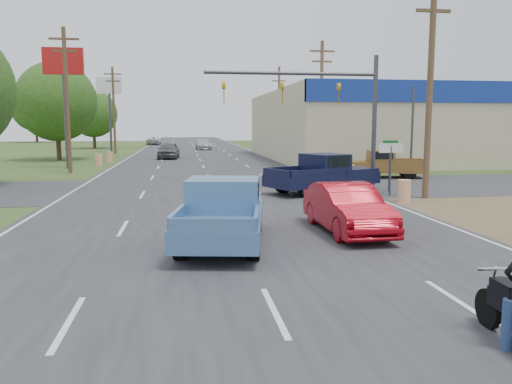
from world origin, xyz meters
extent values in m
plane|color=#30441B|center=(0.00, 0.00, 0.00)|extent=(200.00, 200.00, 0.00)
cube|color=#2D2D30|center=(0.00, 40.00, 0.01)|extent=(15.00, 180.00, 0.02)
cube|color=#2D2D30|center=(0.00, 18.00, 0.01)|extent=(120.00, 10.00, 0.02)
cube|color=brown|center=(11.00, 10.00, 0.01)|extent=(8.00, 18.00, 0.01)
cube|color=#B7A88C|center=(32.00, 40.00, 3.30)|extent=(50.00, 28.00, 6.60)
cylinder|color=#4C3823|center=(9.50, 13.00, 5.00)|extent=(0.28, 0.28, 10.00)
cube|color=#4C3823|center=(9.50, 13.00, 8.40)|extent=(1.60, 0.14, 0.14)
cylinder|color=#4C3823|center=(9.50, 31.00, 5.00)|extent=(0.28, 0.28, 10.00)
cube|color=#4C3823|center=(9.50, 31.00, 9.20)|extent=(2.00, 0.14, 0.14)
cube|color=#4C3823|center=(9.50, 31.00, 8.40)|extent=(1.60, 0.14, 0.14)
cylinder|color=#4C3823|center=(9.50, 49.00, 5.00)|extent=(0.28, 0.28, 10.00)
cube|color=#4C3823|center=(9.50, 49.00, 9.20)|extent=(2.00, 0.14, 0.14)
cube|color=#4C3823|center=(9.50, 49.00, 8.40)|extent=(1.60, 0.14, 0.14)
cylinder|color=#4C3823|center=(-9.50, 28.00, 5.00)|extent=(0.28, 0.28, 10.00)
cube|color=#4C3823|center=(-9.50, 28.00, 9.20)|extent=(2.00, 0.14, 0.14)
cube|color=#4C3823|center=(-9.50, 28.00, 8.40)|extent=(1.60, 0.14, 0.14)
cylinder|color=#4C3823|center=(-9.50, 52.00, 5.00)|extent=(0.28, 0.28, 10.00)
cube|color=#4C3823|center=(-9.50, 52.00, 9.20)|extent=(2.00, 0.14, 0.14)
cube|color=#4C3823|center=(-9.50, 52.00, 8.40)|extent=(1.60, 0.14, 0.14)
cylinder|color=#422D19|center=(-13.50, 42.00, 1.62)|extent=(0.44, 0.44, 3.24)
sphere|color=#1D4714|center=(-13.50, 42.00, 5.58)|extent=(7.56, 7.56, 7.56)
cylinder|color=#422D19|center=(-14.20, 66.00, 1.44)|extent=(0.44, 0.44, 2.88)
sphere|color=#1D4714|center=(-14.20, 66.00, 4.96)|extent=(6.72, 6.72, 6.72)
cylinder|color=#422D19|center=(30.00, 95.00, 1.71)|extent=(0.44, 0.44, 3.42)
sphere|color=#1D4714|center=(30.00, 95.00, 5.89)|extent=(7.98, 7.98, 7.98)
cylinder|color=#422D19|center=(-30.00, 95.00, 1.89)|extent=(0.44, 0.44, 3.78)
sphere|color=#1D4714|center=(-30.00, 95.00, 6.51)|extent=(8.82, 8.82, 8.82)
cylinder|color=orange|center=(8.00, 12.00, 0.50)|extent=(0.56, 0.56, 1.00)
cylinder|color=orange|center=(8.40, 20.50, 0.50)|extent=(0.56, 0.56, 1.00)
cylinder|color=orange|center=(-8.50, 34.00, 0.50)|extent=(0.56, 0.56, 1.00)
cylinder|color=orange|center=(-8.20, 38.00, 0.50)|extent=(0.56, 0.56, 1.00)
cylinder|color=#3F3F44|center=(-10.50, 32.00, 4.50)|extent=(0.30, 0.30, 9.00)
cube|color=#B21414|center=(-10.50, 32.00, 8.20)|extent=(3.00, 0.35, 2.00)
cylinder|color=#3F3F44|center=(-10.50, 56.00, 4.50)|extent=(0.30, 0.30, 9.00)
cube|color=white|center=(-10.50, 56.00, 8.20)|extent=(3.00, 0.35, 2.00)
cylinder|color=#3F3F44|center=(8.20, 14.00, 1.20)|extent=(0.08, 0.08, 2.40)
cube|color=white|center=(8.20, 14.00, 2.30)|extent=(1.20, 0.05, 0.45)
cylinder|color=#3F3F44|center=(8.80, 15.50, 1.20)|extent=(0.08, 0.08, 2.40)
cube|color=#0C591E|center=(8.80, 15.50, 2.50)|extent=(0.80, 0.04, 0.22)
cylinder|color=#3F3F44|center=(8.50, 17.00, 3.50)|extent=(0.24, 0.24, 7.00)
cylinder|color=#3F3F44|center=(4.00, 17.00, 6.00)|extent=(9.00, 0.18, 0.18)
imported|color=gold|center=(6.50, 17.00, 5.55)|extent=(0.18, 0.40, 1.10)
imported|color=gold|center=(3.50, 17.00, 5.55)|extent=(0.18, 0.40, 1.10)
imported|color=gold|center=(0.50, 17.00, 5.55)|extent=(0.18, 0.40, 1.10)
imported|color=#9B0712|center=(3.50, 6.38, 0.77)|extent=(1.76, 4.72, 1.54)
cylinder|color=black|center=(3.44, -1.18, 0.34)|extent=(0.16, 0.68, 0.67)
cube|color=black|center=(3.41, -1.64, 0.83)|extent=(0.29, 0.57, 0.22)
cylinder|color=white|center=(3.43, -1.33, 1.07)|extent=(0.66, 0.08, 0.05)
cylinder|color=black|center=(-1.11, 7.24, 0.44)|extent=(0.47, 0.91, 0.87)
cylinder|color=black|center=(0.69, 6.93, 0.44)|extent=(0.47, 0.91, 0.87)
cylinder|color=black|center=(-1.69, 3.90, 0.44)|extent=(0.47, 0.91, 0.87)
cylinder|color=black|center=(0.11, 3.59, 0.44)|extent=(0.47, 0.91, 0.87)
cube|color=#4C75A3|center=(-0.50, 5.41, 0.67)|extent=(3.10, 5.95, 0.57)
cube|color=#4C75A3|center=(-0.21, 7.09, 1.03)|extent=(2.40, 2.47, 0.20)
cube|color=#4C75A3|center=(-0.48, 5.53, 1.41)|extent=(2.26, 2.01, 0.93)
cube|color=black|center=(-0.48, 5.53, 1.58)|extent=(2.25, 1.68, 0.49)
cube|color=#4C75A3|center=(-0.97, 2.68, 1.11)|extent=(1.99, 0.42, 0.33)
cylinder|color=black|center=(6.52, 17.21, 0.45)|extent=(0.96, 0.69, 0.90)
cylinder|color=black|center=(7.32, 15.49, 0.45)|extent=(0.96, 0.69, 0.90)
cylinder|color=black|center=(3.33, 15.71, 0.45)|extent=(0.96, 0.69, 0.90)
cylinder|color=black|center=(4.13, 13.99, 0.45)|extent=(0.96, 0.69, 0.90)
cube|color=black|center=(5.33, 15.60, 0.70)|extent=(6.28, 4.54, 0.59)
cube|color=black|center=(6.92, 16.35, 1.07)|extent=(2.93, 2.89, 0.20)
cube|color=black|center=(5.43, 15.65, 1.47)|extent=(2.48, 2.63, 0.96)
cube|color=black|center=(5.43, 15.65, 1.64)|extent=(2.18, 2.52, 0.51)
cube|color=black|center=(2.72, 14.38, 1.15)|extent=(0.96, 1.92, 0.34)
cylinder|color=black|center=(9.32, 21.55, 0.41)|extent=(0.87, 0.50, 0.82)
cylinder|color=black|center=(9.73, 23.22, 0.41)|extent=(0.87, 0.50, 0.82)
cylinder|color=black|center=(12.41, 20.78, 0.41)|extent=(0.87, 0.50, 0.82)
cylinder|color=black|center=(12.83, 22.45, 0.41)|extent=(0.87, 0.50, 0.82)
cube|color=brown|center=(11.07, 22.00, 0.63)|extent=(5.65, 3.27, 0.53)
cube|color=brown|center=(9.52, 22.38, 0.97)|extent=(2.43, 2.37, 0.18)
cube|color=brown|center=(10.97, 22.03, 1.33)|extent=(2.00, 2.21, 0.87)
cube|color=black|center=(10.97, 22.03, 1.48)|extent=(1.70, 2.17, 0.46)
cube|color=brown|center=(13.60, 21.37, 1.04)|extent=(0.53, 1.85, 0.31)
imported|color=#525256|center=(-3.05, 42.47, 0.84)|extent=(2.30, 5.02, 1.67)
imported|color=silver|center=(1.18, 60.78, 0.71)|extent=(2.28, 4.98, 1.41)
imported|color=silver|center=(-6.50, 78.45, 0.69)|extent=(2.50, 5.06, 1.38)
camera|label=1|loc=(-1.59, -8.56, 3.39)|focal=35.00mm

